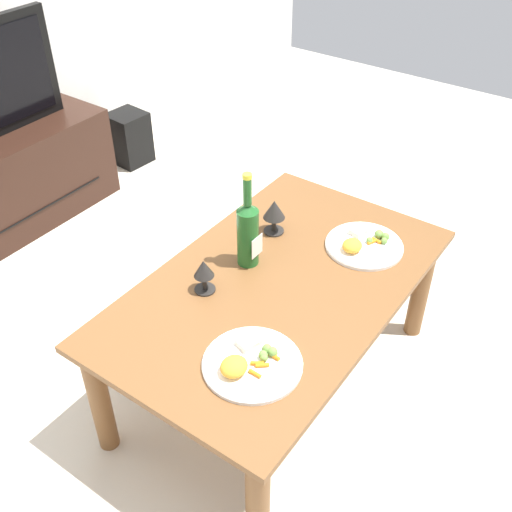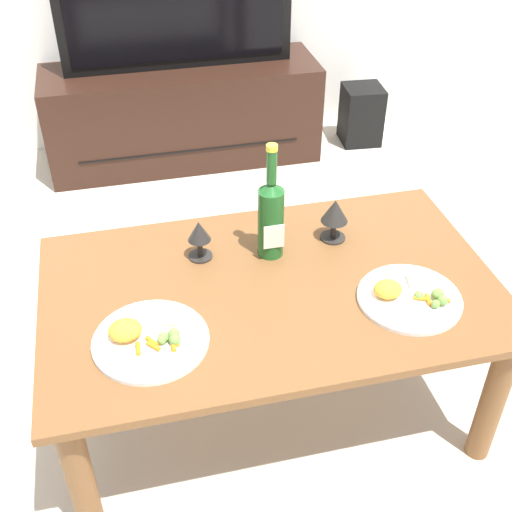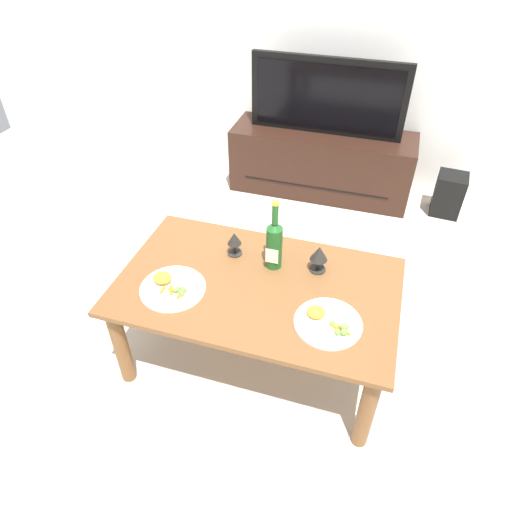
% 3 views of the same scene
% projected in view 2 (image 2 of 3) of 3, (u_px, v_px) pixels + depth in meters
% --- Properties ---
extents(ground_plane, '(6.40, 6.40, 0.00)m').
position_uv_depth(ground_plane, '(269.00, 404.00, 2.11)').
color(ground_plane, beige).
extents(dining_table, '(1.27, 0.77, 0.50)m').
position_uv_depth(dining_table, '(271.00, 308.00, 1.86)').
color(dining_table, brown).
rests_on(dining_table, ground_plane).
extents(tv_stand, '(1.35, 0.43, 0.49)m').
position_uv_depth(tv_stand, '(183.00, 114.00, 3.30)').
color(tv_stand, black).
rests_on(tv_stand, ground_plane).
extents(tv_screen, '(1.10, 0.05, 0.53)m').
position_uv_depth(tv_screen, '(176.00, 11.00, 2.99)').
color(tv_screen, black).
rests_on(tv_screen, tv_stand).
extents(floor_speaker, '(0.22, 0.22, 0.31)m').
position_uv_depth(floor_speaker, '(361.00, 115.00, 3.50)').
color(floor_speaker, black).
rests_on(floor_speaker, ground_plane).
extents(wine_bottle, '(0.08, 0.08, 0.36)m').
position_uv_depth(wine_bottle, '(271.00, 215.00, 1.85)').
color(wine_bottle, '#1E5923').
rests_on(wine_bottle, dining_table).
extents(goblet_left, '(0.07, 0.07, 0.12)m').
position_uv_depth(goblet_left, '(199.00, 234.00, 1.87)').
color(goblet_left, black).
rests_on(goblet_left, dining_table).
extents(goblet_right, '(0.08, 0.08, 0.14)m').
position_uv_depth(goblet_right, '(335.00, 213.00, 1.94)').
color(goblet_right, black).
rests_on(goblet_right, dining_table).
extents(dinner_plate_left, '(0.29, 0.29, 0.06)m').
position_uv_depth(dinner_plate_left, '(149.00, 338.00, 1.63)').
color(dinner_plate_left, white).
rests_on(dinner_plate_left, dining_table).
extents(dinner_plate_right, '(0.28, 0.28, 0.05)m').
position_uv_depth(dinner_plate_right, '(409.00, 296.00, 1.76)').
color(dinner_plate_right, white).
rests_on(dinner_plate_right, dining_table).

